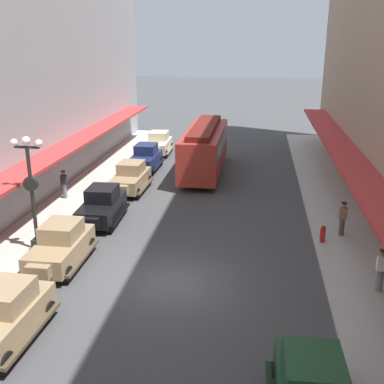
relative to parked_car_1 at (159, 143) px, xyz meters
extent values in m
plane|color=#424244|center=(4.89, -20.89, -0.94)|extent=(200.00, 200.00, 0.00)
cube|color=#B7B5AD|center=(12.39, -20.89, -0.87)|extent=(3.00, 60.00, 0.15)
cube|color=#193D23|center=(9.64, -27.22, 0.55)|extent=(1.47, 1.73, 0.70)
cube|color=#8C9EA8|center=(9.64, -27.22, 0.55)|extent=(1.40, 1.69, 0.42)
cylinder|color=black|center=(10.43, -26.09, -0.60)|extent=(0.23, 0.68, 0.68)
cylinder|color=black|center=(8.81, -26.12, -0.60)|extent=(0.23, 0.68, 0.68)
cube|color=beige|center=(0.00, -0.03, -0.20)|extent=(1.80, 3.94, 0.80)
cube|color=beige|center=(-0.01, 0.22, 0.55)|extent=(1.48, 1.74, 0.70)
cube|color=#8C9EA8|center=(-0.01, 0.22, 0.55)|extent=(1.41, 1.70, 0.42)
cube|color=beige|center=(0.05, -2.16, -0.15)|extent=(0.94, 0.38, 0.52)
cube|color=#6D6856|center=(0.95, -0.01, -0.52)|extent=(0.33, 3.51, 0.12)
cube|color=#6D6856|center=(-0.95, -0.06, -0.52)|extent=(0.33, 3.51, 0.12)
cylinder|color=black|center=(0.84, -1.38, -0.60)|extent=(0.24, 0.69, 0.68)
cylinder|color=black|center=(-0.77, -1.42, -0.60)|extent=(0.24, 0.69, 0.68)
cylinder|color=black|center=(0.77, 1.35, -0.60)|extent=(0.24, 0.69, 0.68)
cylinder|color=black|center=(-0.84, 1.31, -0.60)|extent=(0.24, 0.69, 0.68)
cube|color=#997F5B|center=(0.30, -9.95, -0.20)|extent=(1.78, 3.94, 0.80)
cube|color=#997F5B|center=(0.31, -9.70, 0.55)|extent=(1.48, 1.73, 0.70)
cube|color=#8C9EA8|center=(0.31, -9.70, 0.55)|extent=(1.40, 1.69, 0.42)
cube|color=#997F5B|center=(0.26, -12.08, -0.15)|extent=(0.94, 0.38, 0.52)
cube|color=#4C3F2D|center=(1.25, -9.97, -0.52)|extent=(0.31, 3.51, 0.12)
cube|color=#4C3F2D|center=(-0.65, -9.93, -0.52)|extent=(0.31, 3.51, 0.12)
cylinder|color=black|center=(1.08, -11.33, -0.60)|extent=(0.23, 0.68, 0.68)
cylinder|color=black|center=(-0.53, -11.30, -0.60)|extent=(0.23, 0.68, 0.68)
cylinder|color=black|center=(1.14, -8.60, -0.60)|extent=(0.23, 0.68, 0.68)
cylinder|color=black|center=(-0.47, -8.57, -0.60)|extent=(0.23, 0.68, 0.68)
cube|color=#997F5B|center=(0.37, -25.31, -0.20)|extent=(1.82, 3.95, 0.80)
cube|color=#997F5B|center=(0.38, -25.06, 0.55)|extent=(1.49, 1.74, 0.70)
cube|color=#8C9EA8|center=(0.38, -25.06, 0.55)|extent=(1.42, 1.71, 0.42)
cube|color=#4C3F2D|center=(1.32, -25.34, -0.52)|extent=(0.35, 3.52, 0.12)
cylinder|color=black|center=(1.14, -26.70, -0.60)|extent=(0.24, 0.69, 0.68)
cylinder|color=black|center=(1.22, -23.97, -0.60)|extent=(0.24, 0.69, 0.68)
cylinder|color=black|center=(-0.40, -23.92, -0.60)|extent=(0.24, 0.69, 0.68)
cube|color=black|center=(0.17, -15.12, -0.20)|extent=(1.84, 3.96, 0.80)
cube|color=black|center=(0.16, -14.87, 0.55)|extent=(1.50, 1.75, 0.70)
cube|color=#8C9EA8|center=(0.16, -14.87, 0.55)|extent=(1.43, 1.72, 0.42)
cube|color=black|center=(0.25, -17.24, -0.15)|extent=(0.95, 0.39, 0.52)
cube|color=black|center=(1.12, -15.08, -0.52)|extent=(0.37, 3.52, 0.12)
cube|color=black|center=(-0.78, -15.15, -0.52)|extent=(0.37, 3.52, 0.12)
cylinder|color=black|center=(1.03, -16.45, -0.60)|extent=(0.24, 0.69, 0.68)
cylinder|color=black|center=(-0.58, -16.51, -0.60)|extent=(0.24, 0.69, 0.68)
cylinder|color=black|center=(0.93, -13.72, -0.60)|extent=(0.24, 0.69, 0.68)
cylinder|color=black|center=(-0.69, -13.78, -0.60)|extent=(0.24, 0.69, 0.68)
cube|color=#997F5B|center=(0.03, -20.07, -0.20)|extent=(1.73, 3.91, 0.80)
cube|color=#997F5B|center=(0.03, -19.82, 0.55)|extent=(1.45, 1.71, 0.70)
cube|color=#8C9EA8|center=(0.03, -19.82, 0.55)|extent=(1.38, 1.68, 0.42)
cube|color=#997F5B|center=(0.04, -22.20, -0.15)|extent=(0.94, 0.37, 0.52)
cube|color=#4C3F2D|center=(0.98, -20.06, -0.52)|extent=(0.27, 3.51, 0.12)
cube|color=#4C3F2D|center=(-0.92, -20.08, -0.52)|extent=(0.27, 3.51, 0.12)
cylinder|color=black|center=(0.84, -21.43, -0.60)|extent=(0.23, 0.68, 0.68)
cylinder|color=black|center=(-0.77, -21.44, -0.60)|extent=(0.23, 0.68, 0.68)
cylinder|color=black|center=(0.82, -18.70, -0.60)|extent=(0.23, 0.68, 0.68)
cylinder|color=black|center=(-0.79, -18.71, -0.60)|extent=(0.23, 0.68, 0.68)
cube|color=#19234C|center=(0.05, -4.86, -0.20)|extent=(1.75, 3.92, 0.80)
cube|color=#19234C|center=(0.05, -4.61, 0.55)|extent=(1.46, 1.72, 0.70)
cube|color=#8C9EA8|center=(0.05, -4.61, 0.55)|extent=(1.39, 1.68, 0.42)
cube|color=#19234C|center=(0.02, -6.99, -0.15)|extent=(0.94, 0.37, 0.52)
cube|color=black|center=(1.00, -4.87, -0.52)|extent=(0.28, 3.51, 0.12)
cube|color=black|center=(-0.90, -4.85, -0.52)|extent=(0.28, 3.51, 0.12)
cylinder|color=black|center=(0.84, -6.23, -0.60)|extent=(0.23, 0.68, 0.68)
cylinder|color=black|center=(-0.77, -6.21, -0.60)|extent=(0.23, 0.68, 0.68)
cylinder|color=black|center=(0.87, -3.50, -0.60)|extent=(0.23, 0.68, 0.68)
cylinder|color=black|center=(-0.74, -3.48, -0.60)|extent=(0.23, 0.68, 0.68)
cube|color=#A52D23|center=(4.39, -5.12, 0.81)|extent=(2.50, 9.60, 2.70)
cube|color=#5B1913|center=(4.39, -5.12, 2.34)|extent=(1.50, 8.64, 0.36)
cube|color=#8C9EA8|center=(4.39, -5.12, 1.28)|extent=(2.53, 8.83, 0.95)
cube|color=black|center=(4.39, -8.00, -0.74)|extent=(2.00, 1.20, 0.40)
cube|color=black|center=(4.40, -2.24, -0.74)|extent=(2.00, 1.20, 0.40)
cube|color=black|center=(-1.51, -19.05, -0.54)|extent=(0.44, 0.44, 0.50)
cylinder|color=black|center=(-1.51, -19.05, 1.81)|extent=(0.16, 0.16, 4.20)
cube|color=black|center=(-1.51, -19.05, 3.91)|extent=(1.10, 0.10, 0.10)
sphere|color=white|center=(-2.06, -19.05, 4.09)|extent=(0.32, 0.32, 0.32)
sphere|color=white|center=(-0.96, -19.05, 4.09)|extent=(0.32, 0.32, 0.32)
sphere|color=white|center=(-1.51, -19.05, 4.19)|extent=(0.36, 0.36, 0.36)
cylinder|color=black|center=(-1.51, -19.05, 2.31)|extent=(0.64, 0.18, 0.64)
cylinder|color=silver|center=(-1.51, -18.95, 2.31)|extent=(0.56, 0.02, 0.56)
cylinder|color=#B21E19|center=(11.24, -16.42, -0.44)|extent=(0.24, 0.24, 0.70)
sphere|color=#B21E19|center=(11.24, -16.42, -0.07)|extent=(0.20, 0.20, 0.20)
cylinder|color=slate|center=(12.80, -20.65, -0.37)|extent=(0.24, 0.24, 0.85)
cube|color=white|center=(12.80, -20.65, 0.34)|extent=(0.36, 0.22, 0.56)
sphere|color=brown|center=(12.80, -20.65, 0.74)|extent=(0.22, 0.22, 0.22)
cylinder|color=black|center=(12.80, -20.65, 0.86)|extent=(0.28, 0.28, 0.04)
cylinder|color=#4C4238|center=(12.23, -15.50, -0.37)|extent=(0.24, 0.24, 0.85)
cube|color=#8C6647|center=(12.23, -15.50, 0.34)|extent=(0.36, 0.22, 0.56)
sphere|color=#9E7051|center=(12.23, -15.50, 0.74)|extent=(0.22, 0.22, 0.22)
cylinder|color=black|center=(12.23, -15.50, 0.86)|extent=(0.28, 0.28, 0.04)
cylinder|color=slate|center=(-3.10, -12.13, -0.37)|extent=(0.24, 0.24, 0.85)
cube|color=#26262D|center=(-3.10, -12.13, 0.34)|extent=(0.36, 0.22, 0.56)
sphere|color=brown|center=(-3.10, -12.13, 0.74)|extent=(0.22, 0.22, 0.22)
cylinder|color=black|center=(-3.10, -12.13, 0.86)|extent=(0.28, 0.28, 0.04)
camera|label=1|loc=(8.01, -36.96, 8.27)|focal=43.61mm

